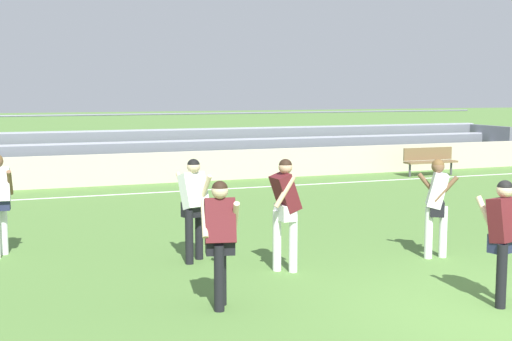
{
  "coord_description": "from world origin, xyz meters",
  "views": [
    {
      "loc": [
        -5.79,
        -6.6,
        2.74
      ],
      "look_at": [
        -1.22,
        5.57,
        1.21
      ],
      "focal_mm": 48.32,
      "sensor_mm": 36.0,
      "label": 1
    }
  ],
  "objects_px": {
    "player_white_on_ball": "(437,200)",
    "soccer_ball": "(219,254)",
    "player_white_overlapping": "(194,201)",
    "bleacher_stand": "(220,149)",
    "player_dark_pressing_high": "(503,231)",
    "player_dark_wide_right": "(220,233)",
    "player_dark_trailing_run": "(285,204)",
    "bench_far_left": "(430,159)"
  },
  "relations": [
    {
      "from": "player_dark_pressing_high",
      "to": "soccer_ball",
      "type": "xyz_separation_m",
      "value": [
        -2.72,
        3.43,
        -0.84
      ]
    },
    {
      "from": "bench_far_left",
      "to": "player_dark_wide_right",
      "type": "distance_m",
      "value": 14.76
    },
    {
      "from": "player_dark_wide_right",
      "to": "soccer_ball",
      "type": "relative_size",
      "value": 7.37
    },
    {
      "from": "player_white_overlapping",
      "to": "soccer_ball",
      "type": "relative_size",
      "value": 7.54
    },
    {
      "from": "bleacher_stand",
      "to": "player_white_on_ball",
      "type": "distance_m",
      "value": 12.69
    },
    {
      "from": "player_white_overlapping",
      "to": "player_white_on_ball",
      "type": "relative_size",
      "value": 1.02
    },
    {
      "from": "player_white_overlapping",
      "to": "soccer_ball",
      "type": "distance_m",
      "value": 0.96
    },
    {
      "from": "player_white_on_ball",
      "to": "bench_far_left",
      "type": "bearing_deg",
      "value": 55.84
    },
    {
      "from": "bench_far_left",
      "to": "player_white_on_ball",
      "type": "relative_size",
      "value": 1.1
    },
    {
      "from": "player_dark_trailing_run",
      "to": "bleacher_stand",
      "type": "bearing_deg",
      "value": 76.76
    },
    {
      "from": "player_white_on_ball",
      "to": "soccer_ball",
      "type": "height_order",
      "value": "player_white_on_ball"
    },
    {
      "from": "player_white_overlapping",
      "to": "bench_far_left",
      "type": "bearing_deg",
      "value": 38.85
    },
    {
      "from": "player_dark_trailing_run",
      "to": "player_dark_pressing_high",
      "type": "relative_size",
      "value": 1.07
    },
    {
      "from": "soccer_ball",
      "to": "player_white_overlapping",
      "type": "bearing_deg",
      "value": 167.51
    },
    {
      "from": "bench_far_left",
      "to": "player_dark_pressing_high",
      "type": "relative_size",
      "value": 1.12
    },
    {
      "from": "player_dark_trailing_run",
      "to": "player_dark_pressing_high",
      "type": "xyz_separation_m",
      "value": [
        1.97,
        -2.45,
        -0.08
      ]
    },
    {
      "from": "bench_far_left",
      "to": "player_white_on_ball",
      "type": "distance_m",
      "value": 11.17
    },
    {
      "from": "soccer_ball",
      "to": "player_white_on_ball",
      "type": "bearing_deg",
      "value": -17.48
    },
    {
      "from": "bench_far_left",
      "to": "player_white_overlapping",
      "type": "relative_size",
      "value": 1.09
    },
    {
      "from": "bleacher_stand",
      "to": "player_dark_wide_right",
      "type": "bearing_deg",
      "value": -107.58
    },
    {
      "from": "player_white_overlapping",
      "to": "player_dark_wide_right",
      "type": "distance_m",
      "value": 2.43
    },
    {
      "from": "player_dark_pressing_high",
      "to": "player_dark_wide_right",
      "type": "bearing_deg",
      "value": 162.08
    },
    {
      "from": "player_white_overlapping",
      "to": "player_dark_pressing_high",
      "type": "height_order",
      "value": "player_white_overlapping"
    },
    {
      "from": "bleacher_stand",
      "to": "player_white_on_ball",
      "type": "height_order",
      "value": "bleacher_stand"
    },
    {
      "from": "bleacher_stand",
      "to": "player_dark_pressing_high",
      "type": "height_order",
      "value": "bleacher_stand"
    },
    {
      "from": "bleacher_stand",
      "to": "player_dark_trailing_run",
      "type": "height_order",
      "value": "bleacher_stand"
    },
    {
      "from": "bleacher_stand",
      "to": "player_dark_wide_right",
      "type": "distance_m",
      "value": 14.63
    },
    {
      "from": "player_dark_pressing_high",
      "to": "bleacher_stand",
      "type": "bearing_deg",
      "value": 86.24
    },
    {
      "from": "bleacher_stand",
      "to": "bench_far_left",
      "type": "xyz_separation_m",
      "value": [
        5.95,
        -3.45,
        -0.23
      ]
    },
    {
      "from": "bleacher_stand",
      "to": "player_dark_trailing_run",
      "type": "bearing_deg",
      "value": -103.24
    },
    {
      "from": "bleacher_stand",
      "to": "soccer_ball",
      "type": "height_order",
      "value": "bleacher_stand"
    },
    {
      "from": "bench_far_left",
      "to": "player_white_on_ball",
      "type": "xyz_separation_m",
      "value": [
        -6.27,
        -9.24,
        0.42
      ]
    },
    {
      "from": "player_white_overlapping",
      "to": "player_dark_pressing_high",
      "type": "xyz_separation_m",
      "value": [
        3.1,
        -3.52,
        -0.04
      ]
    },
    {
      "from": "player_white_on_ball",
      "to": "soccer_ball",
      "type": "xyz_separation_m",
      "value": [
        -3.39,
        1.07,
        -0.86
      ]
    },
    {
      "from": "bleacher_stand",
      "to": "player_dark_trailing_run",
      "type": "relative_size",
      "value": 12.95
    },
    {
      "from": "player_white_overlapping",
      "to": "player_white_on_ball",
      "type": "distance_m",
      "value": 3.94
    },
    {
      "from": "player_white_on_ball",
      "to": "bleacher_stand",
      "type": "bearing_deg",
      "value": 88.56
    },
    {
      "from": "player_white_on_ball",
      "to": "player_dark_wide_right",
      "type": "relative_size",
      "value": 1.0
    },
    {
      "from": "player_dark_trailing_run",
      "to": "player_dark_wide_right",
      "type": "xyz_separation_m",
      "value": [
        -1.45,
        -1.34,
        -0.07
      ]
    },
    {
      "from": "bench_far_left",
      "to": "soccer_ball",
      "type": "bearing_deg",
      "value": -139.78
    },
    {
      "from": "bench_far_left",
      "to": "player_dark_trailing_run",
      "type": "relative_size",
      "value": 1.05
    },
    {
      "from": "player_dark_pressing_high",
      "to": "soccer_ball",
      "type": "bearing_deg",
      "value": 128.4
    }
  ]
}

